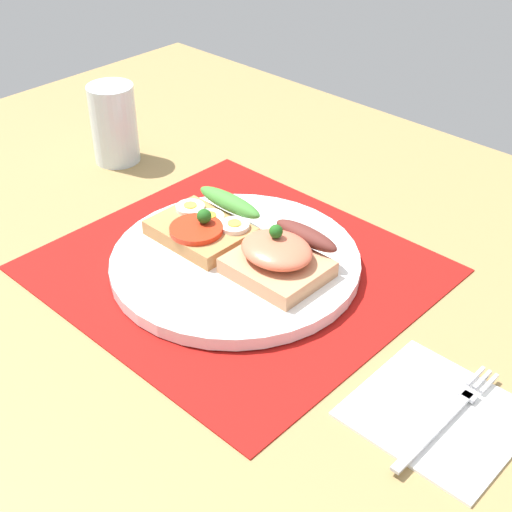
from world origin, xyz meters
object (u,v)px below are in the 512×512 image
(sandwich_egg_tomato, at_px, (207,224))
(fork, at_px, (449,414))
(sandwich_salmon, at_px, (280,256))
(napkin, at_px, (438,413))
(drinking_glass, at_px, (114,124))
(plate, at_px, (235,262))

(sandwich_egg_tomato, height_order, fork, sandwich_egg_tomato)
(sandwich_salmon, bearing_deg, fork, -10.96)
(sandwich_egg_tomato, bearing_deg, napkin, -7.33)
(sandwich_salmon, distance_m, drinking_glass, 0.35)
(drinking_glass, bearing_deg, sandwich_salmon, -9.64)
(plate, relative_size, fork, 1.79)
(napkin, distance_m, drinking_glass, 0.57)
(drinking_glass, bearing_deg, napkin, -10.44)
(napkin, bearing_deg, sandwich_egg_tomato, 172.67)
(plate, bearing_deg, drinking_glass, 166.32)
(plate, height_order, fork, plate)
(napkin, height_order, drinking_glass, drinking_glass)
(sandwich_egg_tomato, bearing_deg, drinking_glass, 165.57)
(fork, bearing_deg, plate, 173.68)
(sandwich_egg_tomato, relative_size, napkin, 0.79)
(sandwich_egg_tomato, bearing_deg, sandwich_salmon, 1.95)
(napkin, bearing_deg, sandwich_salmon, 168.29)
(plate, bearing_deg, sandwich_egg_tomato, 169.87)
(sandwich_egg_tomato, xyz_separation_m, fork, (0.33, -0.04, -0.02))
(sandwich_salmon, height_order, napkin, sandwich_salmon)
(fork, relative_size, drinking_glass, 1.40)
(plate, height_order, napkin, plate)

